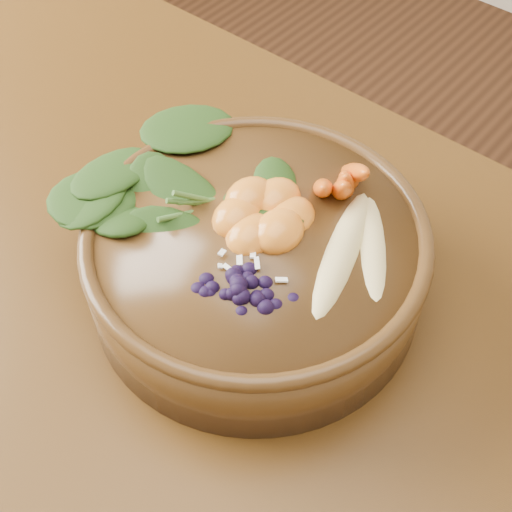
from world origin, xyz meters
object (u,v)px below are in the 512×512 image
kale_heap (223,155)px  banana_halves (359,238)px  dining_table (160,391)px  carrot_cluster (340,145)px  stoneware_bowl (256,262)px  mandarin_cluster (264,204)px  blueberry_pile (239,274)px

kale_heap → banana_halves: kale_heap is taller
dining_table → kale_heap: kale_heap is taller
dining_table → carrot_cluster: bearing=76.4°
stoneware_bowl → banana_halves: size_ratio=1.76×
dining_table → stoneware_bowl: 0.18m
kale_heap → carrot_cluster: size_ratio=2.38×
kale_heap → mandarin_cluster: (0.07, -0.02, -0.01)m
kale_heap → blueberry_pile: size_ratio=1.42×
stoneware_bowl → kale_heap: 0.11m
carrot_cluster → banana_halves: bearing=-66.9°
mandarin_cluster → blueberry_pile: size_ratio=0.69×
banana_halves → mandarin_cluster: size_ratio=1.79×
blueberry_pile → mandarin_cluster: bearing=115.4°
stoneware_bowl → blueberry_pile: bearing=-62.4°
carrot_cluster → mandarin_cluster: (-0.02, -0.09, -0.03)m
stoneware_bowl → banana_halves: banana_halves is taller
stoneware_bowl → mandarin_cluster: 0.07m
carrot_cluster → blueberry_pile: carrot_cluster is taller
stoneware_bowl → mandarin_cluster: (-0.01, 0.02, 0.06)m
kale_heap → blueberry_pile: kale_heap is taller
banana_halves → mandarin_cluster: bearing=170.3°
stoneware_bowl → dining_table: bearing=-107.6°
dining_table → kale_heap: bearing=103.5°
mandarin_cluster → blueberry_pile: bearing=-64.6°
stoneware_bowl → carrot_cluster: carrot_cluster is taller
dining_table → blueberry_pile: bearing=39.5°
dining_table → mandarin_cluster: 0.24m
dining_table → carrot_cluster: carrot_cluster is taller
mandarin_cluster → kale_heap: bearing=162.9°
stoneware_bowl → carrot_cluster: bearing=81.0°
banana_halves → blueberry_pile: size_ratio=1.23×
stoneware_bowl → banana_halves: (0.08, 0.04, 0.06)m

